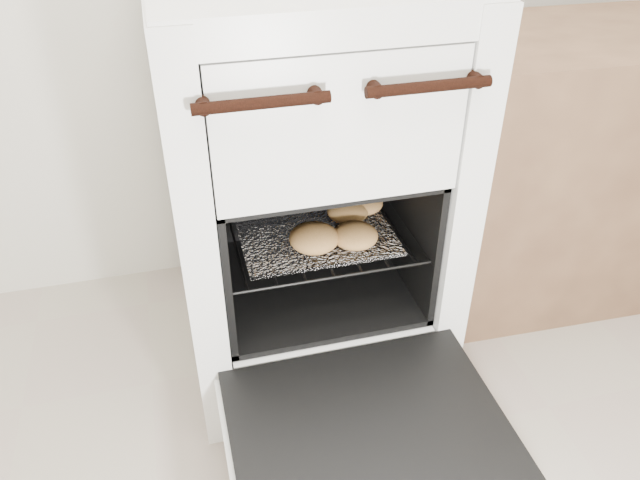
# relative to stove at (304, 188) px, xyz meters

# --- Properties ---
(stove) EXTENTS (0.66, 0.73, 1.01)m
(stove) POSITION_rel_stove_xyz_m (0.00, 0.00, 0.00)
(stove) COLOR silver
(stove) RESTS_ON ground
(oven_door) EXTENTS (0.59, 0.46, 0.04)m
(oven_door) POSITION_rel_stove_xyz_m (0.00, -0.55, -0.27)
(oven_door) COLOR black
(oven_door) RESTS_ON stove
(oven_rack) EXTENTS (0.48, 0.46, 0.01)m
(oven_rack) POSITION_rel_stove_xyz_m (0.00, -0.07, -0.07)
(oven_rack) COLOR black
(oven_rack) RESTS_ON stove
(foil_sheet) EXTENTS (0.37, 0.33, 0.01)m
(foil_sheet) POSITION_rel_stove_xyz_m (0.00, -0.09, -0.06)
(foil_sheet) COLOR white
(foil_sheet) RESTS_ON oven_rack
(baked_rolls) EXTENTS (0.32, 0.33, 0.06)m
(baked_rolls) POSITION_rel_stove_xyz_m (0.08, -0.11, -0.03)
(baked_rolls) COLOR #BC854B
(baked_rolls) RESTS_ON foil_sheet
(counter) EXTENTS (0.82, 0.56, 0.81)m
(counter) POSITION_rel_stove_xyz_m (0.81, 0.09, -0.09)
(counter) COLOR brown
(counter) RESTS_ON ground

